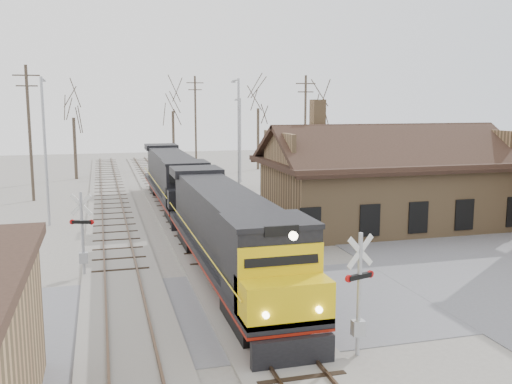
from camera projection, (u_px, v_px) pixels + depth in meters
ground at (248, 308)px, 21.65m from camera, size 140.00×140.00×0.00m
road at (248, 308)px, 21.65m from camera, size 60.00×9.00×0.03m
track_main at (188, 225)px, 35.93m from camera, size 3.40×90.00×0.24m
track_siding at (115, 229)px, 34.75m from camera, size 3.40×90.00×0.24m
depot at (384, 188)px, 35.84m from camera, size 15.20×9.31×7.90m
locomotive_lead at (228, 234)px, 24.55m from camera, size 2.74×18.35×4.07m
locomotive_trailing at (174, 178)px, 42.29m from camera, size 2.74×18.35×3.85m
crossbuck_near at (359, 298)px, 17.37m from camera, size 1.08×0.40×3.88m
crossbuck_far at (83, 237)px, 25.28m from camera, size 1.07×0.41×3.85m
streetlight_a at (45, 144)px, 35.55m from camera, size 0.25×2.04×9.29m
streetlight_b at (238, 135)px, 42.83m from camera, size 0.25×2.04×9.47m
streetlight_c at (240, 135)px, 55.26m from camera, size 0.25×2.04×8.14m
utility_pole_a at (30, 131)px, 44.37m from camera, size 2.00×0.24×10.58m
utility_pole_b at (196, 120)px, 67.42m from camera, size 2.00×0.24×10.78m
utility_pole_c at (305, 126)px, 55.84m from camera, size 2.00×0.24×10.32m
tree_b at (73, 107)px, 56.91m from camera, size 4.14×4.14×10.13m
tree_c at (173, 102)px, 68.24m from camera, size 4.45×4.45×10.91m
tree_d at (258, 98)px, 65.08m from camera, size 4.70×4.70×11.50m
tree_e at (321, 107)px, 60.24m from camera, size 4.17×4.17×10.23m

